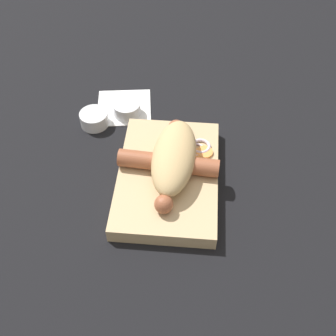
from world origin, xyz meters
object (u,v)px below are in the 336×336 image
(food_tray, at_px, (168,177))
(bread_roll, at_px, (174,157))
(condiment_cup_near, at_px, (127,109))
(sausage, at_px, (169,163))
(condiment_cup_far, at_px, (94,119))

(food_tray, bearing_deg, bread_roll, -35.02)
(bread_roll, bearing_deg, food_tray, 144.98)
(bread_roll, height_order, condiment_cup_near, bread_roll)
(sausage, bearing_deg, condiment_cup_near, 31.35)
(sausage, height_order, condiment_cup_far, sausage)
(condiment_cup_near, bearing_deg, food_tray, -150.06)
(condiment_cup_near, bearing_deg, condiment_cup_far, 119.94)
(food_tray, distance_m, sausage, 0.03)
(condiment_cup_far, bearing_deg, sausage, -128.90)
(food_tray, distance_m, condiment_cup_near, 0.18)
(sausage, relative_size, condiment_cup_far, 3.67)
(condiment_cup_far, bearing_deg, condiment_cup_near, -60.06)
(food_tray, xyz_separation_m, bread_roll, (0.01, -0.01, 0.04))
(bread_roll, relative_size, sausage, 0.85)
(bread_roll, distance_m, condiment_cup_far, 0.20)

